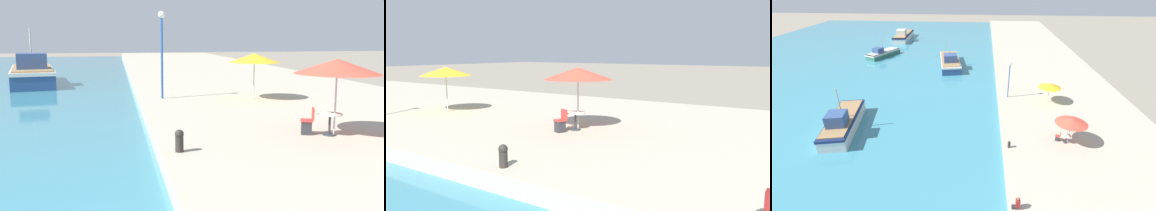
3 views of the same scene
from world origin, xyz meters
TOP-DOWN VIEW (x-y plane):
  - cafe_umbrella_pink at (5.97, 12.42)m, footprint 2.81×2.81m
  - cafe_umbrella_white at (5.93, 20.87)m, footprint 2.67×2.67m
  - cafe_table at (5.82, 12.44)m, footprint 0.80×0.80m
  - cafe_chair_left at (5.14, 12.71)m, footprint 0.55×0.53m
  - mooring_bollard at (0.55, 11.27)m, footprint 0.26×0.26m

SIDE VIEW (x-z plane):
  - cafe_chair_left at x=5.14m, z-range 0.46..1.37m
  - mooring_bollard at x=0.55m, z-range 0.61..1.26m
  - cafe_table at x=5.82m, z-range 0.75..1.49m
  - cafe_umbrella_white at x=5.93m, z-range 1.55..3.95m
  - cafe_umbrella_pink at x=5.97m, z-range 1.62..4.18m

